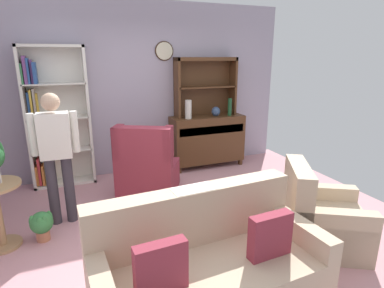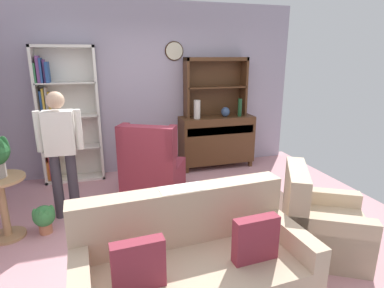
{
  "view_description": "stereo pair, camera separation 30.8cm",
  "coord_description": "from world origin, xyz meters",
  "views": [
    {
      "loc": [
        -1.2,
        -3.07,
        1.95
      ],
      "look_at": [
        0.1,
        0.2,
        0.95
      ],
      "focal_mm": 29.22,
      "sensor_mm": 36.0,
      "label": 1
    },
    {
      "loc": [
        -0.91,
        -3.17,
        1.95
      ],
      "look_at": [
        0.1,
        0.2,
        0.95
      ],
      "focal_mm": 29.22,
      "sensor_mm": 36.0,
      "label": 2
    }
  ],
  "objects": [
    {
      "name": "ground_plane",
      "position": [
        0.0,
        0.0,
        -0.01
      ],
      "size": [
        5.4,
        4.6,
        0.02
      ],
      "primitive_type": "cube",
      "color": "#C68C93"
    },
    {
      "name": "wall_back",
      "position": [
        0.01,
        2.13,
        1.4
      ],
      "size": [
        5.0,
        0.09,
        2.8
      ],
      "color": "#A399AD",
      "rests_on": "ground_plane"
    },
    {
      "name": "area_rug",
      "position": [
        0.2,
        -0.3,
        0.0
      ],
      "size": [
        2.78,
        1.73,
        0.01
      ],
      "primitive_type": "cube",
      "color": "brown",
      "rests_on": "ground_plane"
    },
    {
      "name": "bookshelf",
      "position": [
        -1.45,
        1.95,
        1.04
      ],
      "size": [
        0.9,
        0.3,
        2.1
      ],
      "color": "silver",
      "rests_on": "ground_plane"
    },
    {
      "name": "sideboard",
      "position": [
        1.05,
        1.86,
        0.51
      ],
      "size": [
        1.3,
        0.45,
        0.92
      ],
      "color": "#4C2D19",
      "rests_on": "ground_plane"
    },
    {
      "name": "sideboard_hutch",
      "position": [
        1.05,
        1.97,
        1.56
      ],
      "size": [
        1.1,
        0.26,
        1.0
      ],
      "color": "#4C2D19",
      "rests_on": "sideboard"
    },
    {
      "name": "vase_tall",
      "position": [
        0.66,
        1.78,
        1.08
      ],
      "size": [
        0.11,
        0.11,
        0.31
      ],
      "primitive_type": "cylinder",
      "color": "beige",
      "rests_on": "sideboard"
    },
    {
      "name": "vase_round",
      "position": [
        1.18,
        1.79,
        1.01
      ],
      "size": [
        0.15,
        0.15,
        0.17
      ],
      "primitive_type": "ellipsoid",
      "color": "#33476B",
      "rests_on": "sideboard"
    },
    {
      "name": "bottle_wine",
      "position": [
        1.44,
        1.77,
        1.07
      ],
      "size": [
        0.07,
        0.07,
        0.31
      ],
      "primitive_type": "cylinder",
      "color": "#194223",
      "rests_on": "sideboard"
    },
    {
      "name": "couch_floral",
      "position": [
        -0.3,
        -1.16,
        0.31
      ],
      "size": [
        1.85,
        0.95,
        0.9
      ],
      "color": "#C6AD8E",
      "rests_on": "ground_plane"
    },
    {
      "name": "armchair_floral",
      "position": [
        1.14,
        -0.84,
        0.29
      ],
      "size": [
        1.05,
        1.04,
        0.88
      ],
      "color": "#C6AD8E",
      "rests_on": "ground_plane"
    },
    {
      "name": "wingback_chair",
      "position": [
        -0.25,
        1.04,
        0.38
      ],
      "size": [
        1.06,
        1.07,
        1.05
      ],
      "color": "maroon",
      "rests_on": "ground_plane"
    },
    {
      "name": "potted_plant_small",
      "position": [
        -1.6,
        0.32,
        0.2
      ],
      "size": [
        0.24,
        0.24,
        0.33
      ],
      "color": "#AD6B4C",
      "rests_on": "ground_plane"
    },
    {
      "name": "person_reading",
      "position": [
        -1.38,
        0.67,
        0.91
      ],
      "size": [
        0.52,
        0.21,
        1.56
      ],
      "color": "#38333D",
      "rests_on": "ground_plane"
    }
  ]
}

